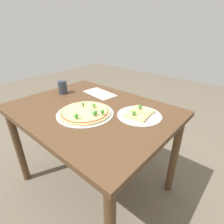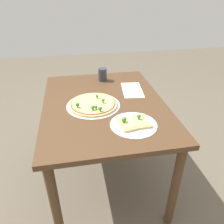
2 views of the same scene
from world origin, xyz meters
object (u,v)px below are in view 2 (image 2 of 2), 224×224
Objects in this scene: dining_table at (104,114)px; drinking_cup at (103,75)px; pizza_tray_slice at (134,123)px; pizza_tray_whole at (93,104)px.

drinking_cup reaches higher than dining_table.
pizza_tray_slice is 0.76m from drinking_cup.
pizza_tray_slice is at bearing -142.05° from pizza_tray_whole.
dining_table is 0.15m from pizza_tray_whole.
dining_table is 0.38m from pizza_tray_slice.
drinking_cup is (0.42, -0.05, 0.16)m from dining_table.
pizza_tray_slice is (-0.33, -0.14, 0.11)m from dining_table.
dining_table is 3.03× the size of pizza_tray_whole.
dining_table is 3.95× the size of pizza_tray_slice.
pizza_tray_whole is at bearing 163.36° from drinking_cup.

